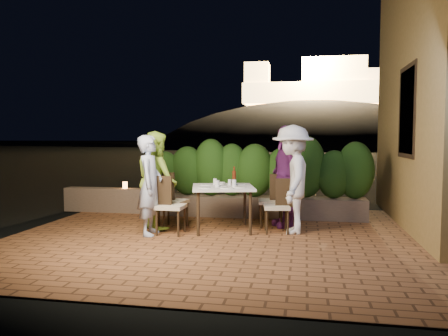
% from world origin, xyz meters
% --- Properties ---
extents(ground, '(400.00, 400.00, 0.00)m').
position_xyz_m(ground, '(0.00, 0.00, -0.02)').
color(ground, black).
rests_on(ground, ground).
extents(terrace_floor, '(7.00, 6.00, 0.15)m').
position_xyz_m(terrace_floor, '(0.00, 0.50, -0.07)').
color(terrace_floor, brown).
rests_on(terrace_floor, ground).
extents(window_pane, '(0.08, 1.00, 1.40)m').
position_xyz_m(window_pane, '(2.82, 1.50, 2.00)').
color(window_pane, black).
rests_on(window_pane, building_wall).
extents(window_frame, '(0.06, 1.15, 1.55)m').
position_xyz_m(window_frame, '(2.81, 1.50, 2.00)').
color(window_frame, black).
rests_on(window_frame, building_wall).
extents(planter, '(4.20, 0.55, 0.40)m').
position_xyz_m(planter, '(0.20, 2.30, 0.20)').
color(planter, brown).
rests_on(planter, ground).
extents(hedge, '(4.00, 0.70, 1.10)m').
position_xyz_m(hedge, '(0.20, 2.30, 0.95)').
color(hedge, '#1C3E11').
rests_on(hedge, planter).
extents(parapet, '(2.20, 0.30, 0.50)m').
position_xyz_m(parapet, '(-2.80, 2.30, 0.25)').
color(parapet, brown).
rests_on(parapet, ground).
extents(hill, '(52.00, 40.00, 22.00)m').
position_xyz_m(hill, '(2.00, 60.00, -4.00)').
color(hill, black).
rests_on(hill, ground).
extents(fortress, '(26.00, 8.00, 8.00)m').
position_xyz_m(fortress, '(2.00, 60.00, 10.50)').
color(fortress, '#FFCC7A').
rests_on(fortress, hill).
extents(dining_table, '(1.22, 1.22, 0.75)m').
position_xyz_m(dining_table, '(-0.23, 0.92, 0.38)').
color(dining_table, white).
rests_on(dining_table, ground).
extents(plate_nw, '(0.20, 0.20, 0.01)m').
position_xyz_m(plate_nw, '(-0.47, 0.60, 0.76)').
color(plate_nw, white).
rests_on(plate_nw, dining_table).
extents(plate_sw, '(0.21, 0.21, 0.01)m').
position_xyz_m(plate_sw, '(-0.55, 1.04, 0.76)').
color(plate_sw, white).
rests_on(plate_sw, dining_table).
extents(plate_ne, '(0.23, 0.23, 0.01)m').
position_xyz_m(plate_ne, '(0.08, 0.77, 0.76)').
color(plate_ne, white).
rests_on(plate_ne, dining_table).
extents(plate_se, '(0.20, 0.20, 0.01)m').
position_xyz_m(plate_se, '(0.03, 1.20, 0.76)').
color(plate_se, white).
rests_on(plate_se, dining_table).
extents(plate_centre, '(0.20, 0.20, 0.01)m').
position_xyz_m(plate_centre, '(-0.25, 0.87, 0.76)').
color(plate_centre, white).
rests_on(plate_centre, dining_table).
extents(plate_front, '(0.21, 0.21, 0.01)m').
position_xyz_m(plate_front, '(-0.10, 0.62, 0.76)').
color(plate_front, white).
rests_on(plate_front, dining_table).
extents(glass_nw, '(0.07, 0.07, 0.12)m').
position_xyz_m(glass_nw, '(-0.29, 0.74, 0.81)').
color(glass_nw, silver).
rests_on(glass_nw, dining_table).
extents(glass_sw, '(0.07, 0.07, 0.11)m').
position_xyz_m(glass_sw, '(-0.39, 1.08, 0.81)').
color(glass_sw, silver).
rests_on(glass_sw, dining_table).
extents(glass_ne, '(0.07, 0.07, 0.12)m').
position_xyz_m(glass_ne, '(-0.03, 0.86, 0.81)').
color(glass_ne, silver).
rests_on(glass_ne, dining_table).
extents(glass_se, '(0.06, 0.06, 0.10)m').
position_xyz_m(glass_se, '(-0.13, 1.06, 0.80)').
color(glass_se, silver).
rests_on(glass_se, dining_table).
extents(beer_bottle, '(0.06, 0.06, 0.33)m').
position_xyz_m(beer_bottle, '(-0.05, 1.04, 0.91)').
color(beer_bottle, '#4C1C0C').
rests_on(beer_bottle, dining_table).
extents(bowl, '(0.22, 0.22, 0.04)m').
position_xyz_m(bowl, '(-0.32, 1.17, 0.77)').
color(bowl, white).
rests_on(bowl, dining_table).
extents(chair_left_front, '(0.44, 0.44, 0.95)m').
position_xyz_m(chair_left_front, '(-1.00, 0.47, 0.47)').
color(chair_left_front, black).
rests_on(chair_left_front, ground).
extents(chair_left_back, '(0.51, 0.51, 0.96)m').
position_xyz_m(chair_left_back, '(-1.11, 0.96, 0.48)').
color(chair_left_back, black).
rests_on(chair_left_back, ground).
extents(chair_right_front, '(0.47, 0.47, 0.90)m').
position_xyz_m(chair_right_front, '(0.68, 0.90, 0.45)').
color(chair_right_front, black).
rests_on(chair_right_front, ground).
extents(chair_right_back, '(0.48, 0.48, 0.93)m').
position_xyz_m(chair_right_back, '(0.54, 1.40, 0.46)').
color(chair_right_back, black).
rests_on(chair_right_back, ground).
extents(diner_blue, '(0.44, 0.62, 1.61)m').
position_xyz_m(diner_blue, '(-1.32, 0.37, 0.80)').
color(diner_blue, '#A6B6D6').
rests_on(diner_blue, ground).
extents(diner_green, '(1.00, 1.03, 1.68)m').
position_xyz_m(diner_green, '(-1.38, 0.89, 0.84)').
color(diner_green, '#A8D743').
rests_on(diner_green, ground).
extents(diner_white, '(0.68, 1.16, 1.77)m').
position_xyz_m(diner_white, '(0.93, 0.93, 0.89)').
color(diner_white, silver).
rests_on(diner_white, ground).
extents(diner_purple, '(0.83, 1.13, 1.78)m').
position_xyz_m(diner_purple, '(0.79, 1.44, 0.89)').
color(diner_purple, '#67246D').
rests_on(diner_purple, ground).
extents(parapet_lamp, '(0.10, 0.10, 0.14)m').
position_xyz_m(parapet_lamp, '(-2.58, 2.30, 0.57)').
color(parapet_lamp, orange).
rests_on(parapet_lamp, parapet).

